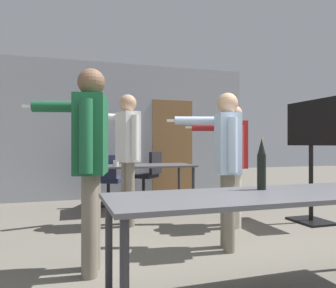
{
  "coord_description": "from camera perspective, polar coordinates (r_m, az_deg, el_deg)",
  "views": [
    {
      "loc": [
        -1.13,
        -1.5,
        1.09
      ],
      "look_at": [
        0.01,
        2.11,
        1.1
      ],
      "focal_mm": 35.0,
      "sensor_mm": 36.0,
      "label": 1
    }
  ],
  "objects": [
    {
      "name": "tv_screen",
      "position": [
        5.03,
        23.66,
        -0.55
      ],
      "size": [
        0.44,
        0.97,
        1.72
      ],
      "rotation": [
        0.0,
        0.0,
        -1.57
      ],
      "color": "black",
      "rests_on": "ground_plane"
    },
    {
      "name": "beer_bottle",
      "position": [
        2.56,
        15.98,
        -3.54
      ],
      "size": [
        0.07,
        0.07,
        0.39
      ],
      "color": "black",
      "rests_on": "conference_table_near"
    },
    {
      "name": "drink_cup",
      "position": [
        5.18,
        -9.06,
        -3.33
      ],
      "size": [
        0.09,
        0.09,
        0.09
      ],
      "color": "silver",
      "rests_on": "conference_table_far"
    },
    {
      "name": "person_far_watching",
      "position": [
        4.48,
        11.27,
        -1.69
      ],
      "size": [
        0.72,
        0.77,
        1.62
      ],
      "rotation": [
        0.0,
        0.0,
        1.32
      ],
      "color": "beige",
      "rests_on": "ground_plane"
    },
    {
      "name": "back_wall",
      "position": [
        6.85,
        -7.84,
        2.25
      ],
      "size": [
        5.47,
        0.12,
        2.77
      ],
      "color": "#A3A8B2",
      "rests_on": "ground_plane"
    },
    {
      "name": "conference_table_near",
      "position": [
        2.42,
        17.19,
        -9.65
      ],
      "size": [
        2.26,
        0.73,
        0.76
      ],
      "color": "#4C4C51",
      "rests_on": "ground_plane"
    },
    {
      "name": "conference_table_far",
      "position": [
        5.46,
        -4.44,
        -4.4
      ],
      "size": [
        1.65,
        0.81,
        0.76
      ],
      "color": "#4C4C51",
      "rests_on": "ground_plane"
    },
    {
      "name": "office_chair_far_right",
      "position": [
        5.98,
        -10.57,
        -6.54
      ],
      "size": [
        0.63,
        0.66,
        0.91
      ],
      "rotation": [
        0.0,
        0.0,
        5.85
      ],
      "color": "black",
      "rests_on": "ground_plane"
    },
    {
      "name": "office_chair_mid_tucked",
      "position": [
        6.36,
        -3.67,
        -5.87
      ],
      "size": [
        0.69,
        0.68,
        0.95
      ],
      "rotation": [
        0.0,
        0.0,
        0.85
      ],
      "color": "black",
      "rests_on": "ground_plane"
    },
    {
      "name": "person_center_tall",
      "position": [
        2.87,
        -13.51,
        -0.92
      ],
      "size": [
        0.76,
        0.76,
        1.74
      ],
      "rotation": [
        0.0,
        0.0,
        1.35
      ],
      "color": "slate",
      "rests_on": "ground_plane"
    },
    {
      "name": "person_near_casual",
      "position": [
        4.46,
        -7.19,
        -0.12
      ],
      "size": [
        0.86,
        0.56,
        1.77
      ],
      "rotation": [
        0.0,
        0.0,
        1.78
      ],
      "color": "slate",
      "rests_on": "ground_plane"
    },
    {
      "name": "person_left_plaid",
      "position": [
        3.47,
        10.09,
        -1.71
      ],
      "size": [
        0.7,
        0.69,
        1.63
      ],
      "rotation": [
        0.0,
        0.0,
        1.3
      ],
      "color": "slate",
      "rests_on": "ground_plane"
    }
  ]
}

